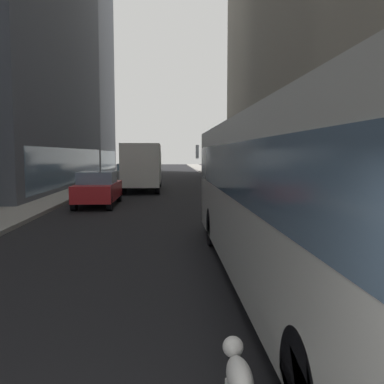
# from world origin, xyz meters

# --- Properties ---
(ground_plane) EXTENTS (120.00, 120.00, 0.00)m
(ground_plane) POSITION_xyz_m (0.00, 35.00, 0.00)
(ground_plane) COLOR black
(sidewalk_left) EXTENTS (2.40, 110.00, 0.15)m
(sidewalk_left) POSITION_xyz_m (-5.70, 35.00, 0.07)
(sidewalk_left) COLOR gray
(sidewalk_left) RESTS_ON ground
(sidewalk_right) EXTENTS (2.40, 110.00, 0.15)m
(sidewalk_right) POSITION_xyz_m (5.70, 35.00, 0.07)
(sidewalk_right) COLOR #9E9991
(sidewalk_right) RESTS_ON ground
(building_left_far) EXTENTS (9.05, 20.31, 38.26)m
(building_left_far) POSITION_xyz_m (-11.90, 52.64, 19.12)
(building_left_far) COLOR slate
(building_left_far) RESTS_ON ground
(building_right_far) EXTENTS (8.14, 16.82, 27.25)m
(building_right_far) POSITION_xyz_m (11.90, 43.51, 13.61)
(building_right_far) COLOR #B2A893
(building_right_far) RESTS_ON ground
(transit_bus) EXTENTS (2.78, 11.53, 3.05)m
(transit_bus) POSITION_xyz_m (2.80, 6.57, 1.78)
(transit_bus) COLOR silver
(transit_bus) RESTS_ON ground
(car_red_coupe) EXTENTS (1.73, 4.35, 1.62)m
(car_red_coupe) POSITION_xyz_m (-2.80, 18.87, 0.82)
(car_red_coupe) COLOR red
(car_red_coupe) RESTS_ON ground
(car_grey_wagon) EXTENTS (1.83, 4.64, 1.62)m
(car_grey_wagon) POSITION_xyz_m (-2.80, 34.39, 0.82)
(car_grey_wagon) COLOR slate
(car_grey_wagon) RESTS_ON ground
(box_truck) EXTENTS (2.30, 7.50, 3.05)m
(box_truck) POSITION_xyz_m (-1.20, 27.12, 1.67)
(box_truck) COLOR silver
(box_truck) RESTS_ON ground
(dalmatian_dog) EXTENTS (0.22, 0.96, 0.72)m
(dalmatian_dog) POSITION_xyz_m (1.08, 2.61, 0.51)
(dalmatian_dog) COLOR white
(dalmatian_dog) RESTS_ON ground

